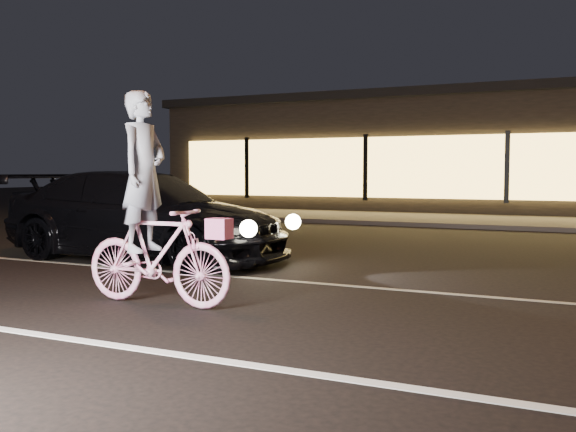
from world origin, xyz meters
The scene contains 7 objects.
ground centered at (0.00, 0.00, 0.00)m, with size 90.00×90.00×0.00m, color black.
lane_stripe_near centered at (0.00, -1.50, 0.00)m, with size 60.00×0.12×0.01m, color silver.
lane_stripe_far centered at (0.00, 2.00, 0.00)m, with size 60.00×0.10×0.01m, color gray.
sidewalk centered at (0.00, 13.00, 0.06)m, with size 30.00×4.00×0.12m, color #383533.
storefront centered at (0.00, 18.97, 2.15)m, with size 25.40×8.42×4.20m.
cyclist centered at (-2.08, 0.01, 0.83)m, with size 1.86×0.64×2.35m.
sedan centered at (-4.42, 2.89, 0.74)m, with size 5.17×2.31×1.47m.
Camera 1 is at (2.22, -5.69, 1.47)m, focal length 40.00 mm.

